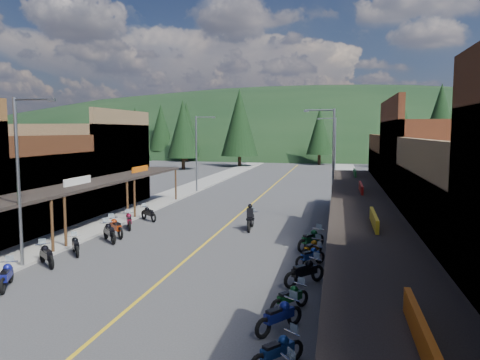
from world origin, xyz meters
The scene contains 40 objects.
ground centered at (0.00, 0.00, 0.00)m, with size 220.00×220.00×0.00m, color #38383A.
centerline centered at (0.00, 20.00, 0.01)m, with size 0.15×90.00×0.01m, color gold.
sidewalk_west centered at (-8.70, 20.00, 0.07)m, with size 3.40×94.00×0.15m, color gray.
sidewalk_east centered at (8.70, 20.00, 0.07)m, with size 3.40×94.00×0.15m, color gray.
shop_west_2 centered at (-13.75, 1.70, 2.53)m, with size 10.90×9.00×6.20m.
shop_west_3 centered at (-13.78, 11.30, 3.52)m, with size 10.90×10.20×8.20m.
shop_east_2 centered at (13.78, 1.70, 3.52)m, with size 10.90×9.00×8.20m.
shop_east_3 centered at (13.75, 11.30, 2.53)m, with size 10.90×10.20×6.20m.
streetlight_0 centered at (-6.95, -6.00, 4.46)m, with size 2.16×0.18×8.00m.
streetlight_1 centered at (-6.95, 22.00, 4.46)m, with size 2.16×0.18×8.00m.
streetlight_2 centered at (6.95, 8.00, 4.46)m, with size 2.16×0.18×8.00m.
streetlight_3 centered at (6.95, 30.00, 4.46)m, with size 2.16×0.18×8.00m.
ridge_hill centered at (0.00, 135.00, 0.00)m, with size 310.00×140.00×60.00m, color black.
pine_0 centered at (-40.00, 62.00, 6.48)m, with size 5.04×5.04×11.00m.
pine_1 centered at (-24.00, 70.00, 7.24)m, with size 5.88×5.88×12.50m.
pine_2 centered at (-10.00, 58.00, 7.99)m, with size 6.72×6.72×14.00m.
pine_3 centered at (4.00, 66.00, 6.48)m, with size 5.04×5.04×11.00m.
pine_4 centered at (18.00, 60.00, 7.24)m, with size 5.88×5.88×12.50m.
pine_7 centered at (-32.00, 76.00, 7.24)m, with size 5.88×5.88×12.50m.
pine_8 centered at (-22.00, 40.00, 5.98)m, with size 4.48×4.48×10.00m.
pine_9 centered at (24.00, 45.00, 6.38)m, with size 4.93×4.93×10.80m.
pine_10 centered at (-18.00, 50.00, 6.78)m, with size 5.38×5.38×11.60m.
pine_11 centered at (20.00, 38.00, 7.19)m, with size 5.82×5.82×12.40m.
bike_west_4 centered at (-5.87, -8.62, 0.59)m, with size 0.69×2.07×1.19m, color navy, non-canonical shape.
bike_west_5 centered at (-6.20, -5.42, 0.59)m, with size 0.69×2.07×1.18m, color black, non-canonical shape.
bike_west_6 centered at (-5.96, -3.27, 0.55)m, with size 0.64×1.91×1.09m, color black, non-canonical shape.
bike_west_7 centered at (-5.59, -0.27, 0.64)m, with size 0.75×2.24×1.28m, color black, non-canonical shape.
bike_west_8 centered at (-5.85, 1.03, 0.66)m, with size 0.76×2.29×1.31m, color #9A2C0B, non-canonical shape.
bike_west_9 centered at (-6.07, 3.40, 0.60)m, with size 0.70×2.10×1.20m, color maroon, non-canonical shape.
bike_west_10 centered at (-5.90, 6.27, 0.59)m, with size 0.69×2.07×1.18m, color black, non-canonical shape.
bike_east_2 centered at (5.87, -12.83, 0.53)m, with size 0.62×1.86×1.06m, color navy, non-canonical shape.
bike_east_3 centered at (5.64, -10.52, 0.59)m, with size 0.68×2.05×1.17m, color navy, non-canonical shape.
bike_east_4 centered at (5.80, -8.71, 0.54)m, with size 0.64×1.91×1.09m, color #0B3916, non-canonical shape.
bike_east_5 centered at (6.12, -5.69, 0.63)m, with size 0.73×2.19×1.25m, color black, non-canonical shape.
bike_east_6 centered at (6.20, -2.84, 0.53)m, with size 0.62×1.87×1.07m, color navy, non-canonical shape.
bike_east_7 centered at (6.21, -1.49, 0.56)m, with size 0.65×1.95×1.12m, color #985B0A, non-canonical shape.
bike_east_8 centered at (6.07, 0.24, 0.65)m, with size 0.76×2.29×1.31m, color #0A361A, non-canonical shape.
rider_on_bike centered at (1.90, 4.66, 0.72)m, with size 0.92×2.39×1.79m.
pedestrian_east_a centered at (8.46, -0.06, 0.97)m, with size 0.59×0.39×1.63m, color #201D2C.
pedestrian_east_b centered at (7.67, 8.25, 1.05)m, with size 0.88×0.51×1.81m, color #4E3831.
Camera 1 is at (7.36, -24.98, 6.47)m, focal length 35.00 mm.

